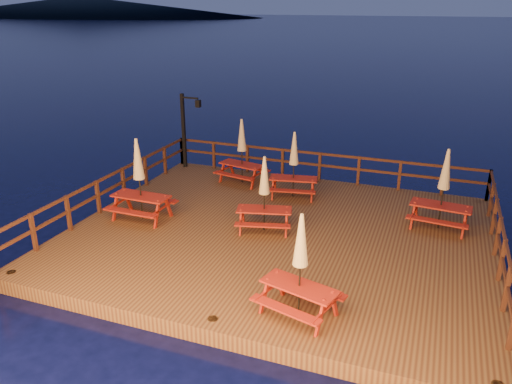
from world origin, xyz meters
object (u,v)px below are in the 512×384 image
at_px(picnic_table_0, 443,188).
at_px(picnic_table_1, 139,178).
at_px(lamp_post, 187,124).
at_px(picnic_table_2, 242,150).

distance_m(picnic_table_0, picnic_table_1, 9.05).
height_order(lamp_post, picnic_table_0, lamp_post).
bearing_deg(picnic_table_2, picnic_table_0, -1.55).
distance_m(picnic_table_0, picnic_table_2, 7.22).
relative_size(lamp_post, picnic_table_0, 1.22).
distance_m(lamp_post, picnic_table_2, 2.94).
bearing_deg(picnic_table_2, lamp_post, 173.07).
distance_m(lamp_post, picnic_table_1, 5.26).
xyz_separation_m(picnic_table_1, picnic_table_2, (1.67, 4.20, -0.09)).
relative_size(picnic_table_1, picnic_table_2, 1.07).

